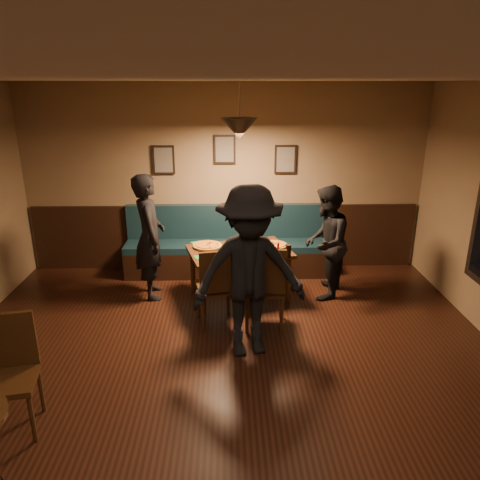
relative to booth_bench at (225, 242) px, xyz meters
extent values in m
plane|color=black|center=(0.00, -3.20, -0.50)|extent=(7.00, 7.00, 0.00)
plane|color=silver|center=(0.00, -3.20, 2.30)|extent=(7.00, 7.00, 0.00)
plane|color=#8C704F|center=(0.00, 0.30, 0.90)|extent=(6.00, 0.00, 6.00)
cube|color=black|center=(0.00, 0.27, 0.00)|extent=(5.88, 0.06, 1.00)
cube|color=black|center=(-0.90, 0.27, 1.20)|extent=(0.32, 0.04, 0.42)
cube|color=black|center=(0.00, 0.27, 1.35)|extent=(0.32, 0.04, 0.42)
cube|color=black|center=(0.90, 0.27, 1.20)|extent=(0.32, 0.04, 0.42)
cone|color=black|center=(0.19, -0.87, 1.75)|extent=(0.44, 0.44, 0.25)
cube|color=black|center=(0.19, -0.87, -0.15)|extent=(1.46, 1.14, 0.69)
imported|color=black|center=(-1.00, -0.75, 0.34)|extent=(0.54, 0.69, 1.69)
imported|color=black|center=(1.33, -0.82, 0.27)|extent=(0.81, 0.90, 1.53)
imported|color=black|center=(0.26, -2.18, 0.42)|extent=(1.30, 0.90, 1.84)
cylinder|color=#C36B24|center=(-0.24, -0.75, 0.21)|extent=(0.50, 0.50, 0.04)
cylinder|color=orange|center=(0.26, -1.02, 0.21)|extent=(0.49, 0.49, 0.04)
cylinder|color=orange|center=(0.65, -0.74, 0.21)|extent=(0.39, 0.39, 0.04)
cylinder|color=black|center=(0.79, -1.14, 0.27)|extent=(0.08, 0.08, 0.16)
cylinder|color=#8D0405|center=(0.69, -0.91, 0.26)|extent=(0.03, 0.03, 0.13)
cube|color=#217E35|center=(-0.37, -0.59, 0.20)|extent=(0.21, 0.21, 0.01)
cube|color=#1D6E31|center=(-0.31, -1.12, 0.20)|extent=(0.17, 0.17, 0.01)
cube|color=silver|center=(0.17, -1.20, 0.19)|extent=(0.17, 0.04, 0.00)
camera|label=1|loc=(0.04, -6.51, 2.27)|focal=34.27mm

